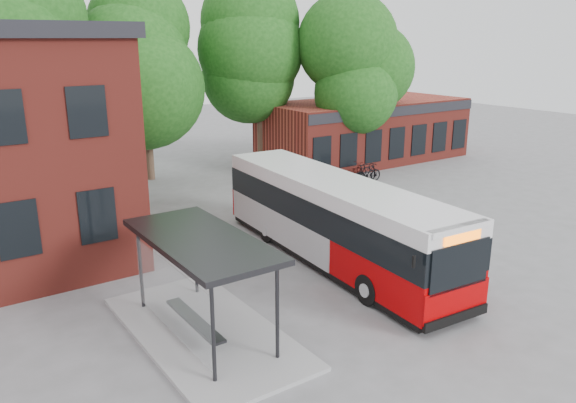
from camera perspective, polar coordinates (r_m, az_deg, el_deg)
ground at (r=19.28m, az=2.37°, el=-8.26°), size 100.00×100.00×0.00m
shop_row at (r=38.39m, az=7.80°, el=7.16°), size 14.00×6.20×4.00m
bus_shelter at (r=15.76m, az=-8.65°, el=-8.50°), size 3.60×7.00×2.90m
bike_rail at (r=32.11m, az=4.89°, el=2.15°), size 5.20×0.10×0.38m
tree_0 at (r=30.42m, az=-26.23°, el=9.94°), size 7.92×7.92×11.00m
tree_1 at (r=33.19m, az=-14.31°, el=10.96°), size 7.92×7.92×10.40m
tree_2 at (r=35.36m, az=-2.86°, el=12.22°), size 7.92×7.92×11.00m
tree_3 at (r=35.25m, az=7.74°, el=10.68°), size 7.04×7.04×9.28m
city_bus at (r=20.63m, az=4.67°, el=-2.00°), size 3.46×12.35×3.10m
bicycle_1 at (r=31.85m, az=2.42°, el=2.71°), size 1.83×0.89×1.06m
bicycle_2 at (r=31.20m, az=3.98°, el=2.34°), size 2.01×1.29×1.00m
bicycle_3 at (r=30.95m, az=4.44°, el=2.11°), size 1.52×0.95×0.89m
bicycle_5 at (r=32.30m, az=7.78°, el=2.81°), size 1.87×0.67×1.10m
bicycle_6 at (r=33.31m, az=6.83°, el=3.10°), size 1.85×1.29×0.92m
bicycle_7 at (r=32.48m, az=8.14°, el=2.88°), size 1.87×0.58×1.12m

